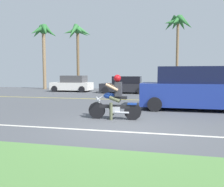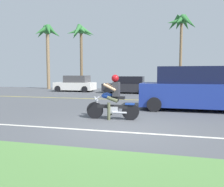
{
  "view_description": "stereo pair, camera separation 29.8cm",
  "coord_description": "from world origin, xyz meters",
  "px_view_note": "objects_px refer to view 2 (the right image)",
  "views": [
    {
      "loc": [
        1.11,
        -6.82,
        1.67
      ],
      "look_at": [
        -1.3,
        4.05,
        0.7
      ],
      "focal_mm": 36.56,
      "sensor_mm": 36.0,
      "label": 1
    },
    {
      "loc": [
        1.4,
        -6.75,
        1.67
      ],
      "look_at": [
        -1.3,
        4.05,
        0.7
      ],
      "focal_mm": 36.56,
      "sensor_mm": 36.0,
      "label": 2
    }
  ],
  "objects_px": {
    "parked_car_2": "(207,87)",
    "palm_tree_1": "(81,35)",
    "motorcyclist": "(113,101)",
    "palm_tree_0": "(48,36)",
    "parked_car_0": "(76,84)",
    "palm_tree_2": "(181,25)",
    "suv_nearby": "(195,89)",
    "parked_car_1": "(128,85)"
  },
  "relations": [
    {
      "from": "palm_tree_2",
      "to": "palm_tree_0",
      "type": "bearing_deg",
      "value": 179.65
    },
    {
      "from": "parked_car_0",
      "to": "parked_car_1",
      "type": "xyz_separation_m",
      "value": [
        5.11,
        -0.69,
        -0.02
      ]
    },
    {
      "from": "motorcyclist",
      "to": "parked_car_2",
      "type": "relative_size",
      "value": 0.45
    },
    {
      "from": "parked_car_1",
      "to": "palm_tree_0",
      "type": "xyz_separation_m",
      "value": [
        -9.31,
        3.13,
        5.01
      ]
    },
    {
      "from": "suv_nearby",
      "to": "palm_tree_0",
      "type": "xyz_separation_m",
      "value": [
        -13.93,
        11.36,
        4.73
      ]
    },
    {
      "from": "parked_car_0",
      "to": "palm_tree_2",
      "type": "xyz_separation_m",
      "value": [
        9.53,
        2.36,
        5.4
      ]
    },
    {
      "from": "parked_car_0",
      "to": "palm_tree_2",
      "type": "distance_m",
      "value": 11.21
    },
    {
      "from": "suv_nearby",
      "to": "parked_car_2",
      "type": "height_order",
      "value": "suv_nearby"
    },
    {
      "from": "parked_car_2",
      "to": "palm_tree_1",
      "type": "xyz_separation_m",
      "value": [
        -11.8,
        4.62,
        4.97
      ]
    },
    {
      "from": "parked_car_2",
      "to": "palm_tree_0",
      "type": "bearing_deg",
      "value": 164.25
    },
    {
      "from": "motorcyclist",
      "to": "palm_tree_1",
      "type": "relative_size",
      "value": 0.29
    },
    {
      "from": "motorcyclist",
      "to": "palm_tree_1",
      "type": "bearing_deg",
      "value": 115.67
    },
    {
      "from": "suv_nearby",
      "to": "palm_tree_1",
      "type": "distance_m",
      "value": 16.16
    },
    {
      "from": "motorcyclist",
      "to": "palm_tree_2",
      "type": "xyz_separation_m",
      "value": [
        2.95,
        14.37,
        5.41
      ]
    },
    {
      "from": "motorcyclist",
      "to": "parked_car_2",
      "type": "distance_m",
      "value": 11.13
    },
    {
      "from": "suv_nearby",
      "to": "parked_car_1",
      "type": "xyz_separation_m",
      "value": [
        -4.62,
        8.22,
        -0.29
      ]
    },
    {
      "from": "motorcyclist",
      "to": "parked_car_1",
      "type": "distance_m",
      "value": 11.41
    },
    {
      "from": "parked_car_2",
      "to": "palm_tree_0",
      "type": "height_order",
      "value": "palm_tree_0"
    },
    {
      "from": "palm_tree_2",
      "to": "suv_nearby",
      "type": "bearing_deg",
      "value": -88.96
    },
    {
      "from": "parked_car_0",
      "to": "palm_tree_1",
      "type": "bearing_deg",
      "value": 100.13
    },
    {
      "from": "parked_car_2",
      "to": "palm_tree_2",
      "type": "xyz_separation_m",
      "value": [
        -1.78,
        4.29,
        5.4
      ]
    },
    {
      "from": "palm_tree_0",
      "to": "motorcyclist",
      "type": "bearing_deg",
      "value": -53.28
    },
    {
      "from": "palm_tree_0",
      "to": "palm_tree_2",
      "type": "xyz_separation_m",
      "value": [
        13.73,
        -0.08,
        0.41
      ]
    },
    {
      "from": "parked_car_1",
      "to": "palm_tree_0",
      "type": "relative_size",
      "value": 0.59
    },
    {
      "from": "motorcyclist",
      "to": "suv_nearby",
      "type": "distance_m",
      "value": 4.43
    },
    {
      "from": "parked_car_2",
      "to": "parked_car_1",
      "type": "bearing_deg",
      "value": 168.69
    },
    {
      "from": "palm_tree_1",
      "to": "palm_tree_2",
      "type": "xyz_separation_m",
      "value": [
        10.01,
        -0.33,
        0.43
      ]
    },
    {
      "from": "motorcyclist",
      "to": "parked_car_1",
      "type": "bearing_deg",
      "value": 97.39
    },
    {
      "from": "suv_nearby",
      "to": "palm_tree_2",
      "type": "bearing_deg",
      "value": 91.04
    },
    {
      "from": "suv_nearby",
      "to": "palm_tree_0",
      "type": "height_order",
      "value": "palm_tree_0"
    },
    {
      "from": "parked_car_1",
      "to": "palm_tree_2",
      "type": "xyz_separation_m",
      "value": [
        4.42,
        3.05,
        5.42
      ]
    },
    {
      "from": "suv_nearby",
      "to": "parked_car_2",
      "type": "bearing_deg",
      "value": 77.26
    },
    {
      "from": "suv_nearby",
      "to": "palm_tree_2",
      "type": "height_order",
      "value": "palm_tree_2"
    },
    {
      "from": "suv_nearby",
      "to": "palm_tree_0",
      "type": "relative_size",
      "value": 0.73
    },
    {
      "from": "palm_tree_2",
      "to": "parked_car_1",
      "type": "bearing_deg",
      "value": -145.37
    },
    {
      "from": "parked_car_2",
      "to": "palm_tree_1",
      "type": "height_order",
      "value": "palm_tree_1"
    },
    {
      "from": "motorcyclist",
      "to": "parked_car_2",
      "type": "bearing_deg",
      "value": 64.83
    },
    {
      "from": "parked_car_0",
      "to": "palm_tree_2",
      "type": "height_order",
      "value": "palm_tree_2"
    },
    {
      "from": "palm_tree_1",
      "to": "palm_tree_2",
      "type": "height_order",
      "value": "palm_tree_2"
    },
    {
      "from": "motorcyclist",
      "to": "palm_tree_1",
      "type": "distance_m",
      "value": 17.05
    },
    {
      "from": "parked_car_1",
      "to": "motorcyclist",
      "type": "bearing_deg",
      "value": -82.61
    },
    {
      "from": "suv_nearby",
      "to": "parked_car_1",
      "type": "relative_size",
      "value": 1.25
    }
  ]
}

